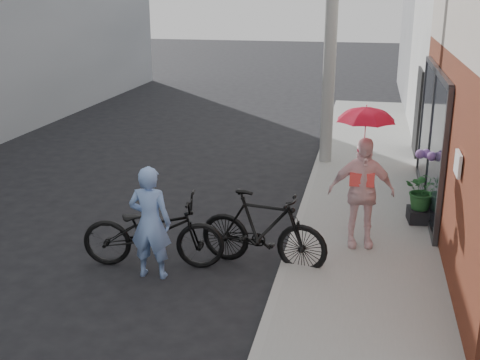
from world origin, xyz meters
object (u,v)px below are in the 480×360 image
(officer, at_px, (150,223))
(planter, at_px, (421,215))
(bike_right, at_px, (263,230))
(utility_pole, at_px, (332,10))
(kimono_woman, at_px, (361,192))
(bike_left, at_px, (153,231))

(officer, height_order, planter, officer)
(officer, height_order, bike_right, officer)
(utility_pole, bearing_deg, kimono_woman, -79.53)
(utility_pole, distance_m, kimono_woman, 5.41)
(bike_right, relative_size, kimono_woman, 1.13)
(kimono_woman, bearing_deg, planter, 40.05)
(bike_left, bearing_deg, planter, -67.40)
(officer, relative_size, planter, 3.79)
(bike_right, bearing_deg, officer, 122.03)
(bike_right, bearing_deg, planter, -40.64)
(kimono_woman, xyz_separation_m, planter, (1.03, 1.21, -0.75))
(bike_left, height_order, bike_right, bike_right)
(bike_right, height_order, planter, bike_right)
(utility_pole, distance_m, officer, 7.03)
(kimono_woman, bearing_deg, bike_right, -158.19)
(kimono_woman, bearing_deg, officer, -162.35)
(bike_left, relative_size, bike_right, 1.08)
(utility_pole, height_order, bike_right, utility_pole)
(bike_right, bearing_deg, kimono_woman, -49.71)
(bike_left, xyz_separation_m, planter, (3.98, 2.37, -0.32))
(utility_pole, xyz_separation_m, officer, (-2.00, -6.19, -2.67))
(bike_left, bearing_deg, officer, -173.39)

